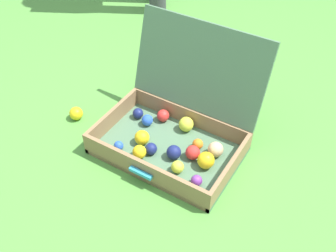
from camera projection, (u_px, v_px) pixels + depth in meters
The scene contains 3 objects.
ground_plane at pixel (151, 154), 1.84m from camera, with size 16.00×16.00×0.00m, color #4C8C38.
open_suitcase at pixel (177, 125), 1.82m from camera, with size 0.65×0.57×0.52m.
stray_ball_on_grass at pixel (76, 113), 2.00m from camera, with size 0.07×0.07×0.07m, color yellow.
Camera 1 is at (0.73, -1.03, 1.35)m, focal length 42.51 mm.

